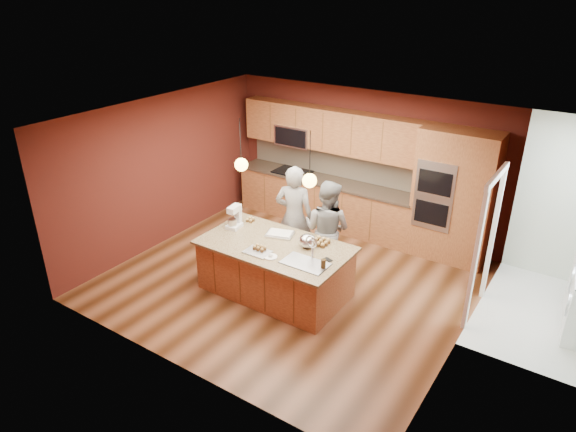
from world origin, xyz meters
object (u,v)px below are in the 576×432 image
Objects in this scene: island at (276,268)px; person_right at (327,230)px; stand_mixer at (235,218)px; mixing_bowl at (307,241)px; person_left at (294,217)px.

person_right is at bearing 66.95° from island.
person_right reaches higher than island.
mixing_bowl is at bearing -3.52° from stand_mixer.
mixing_bowl is at bearing 117.97° from person_left.
stand_mixer is (-0.65, -0.77, 0.11)m from person_left.
island is 1.28× the size of person_left.
person_right is (0.38, 0.90, 0.40)m from island.
person_left is 0.97m from mixing_bowl.
island is 1.07m from stand_mixer.
stand_mixer is at bearing 171.81° from island.
person_left is 1.07× the size of person_right.
island reaches higher than mixing_bowl.
person_left reaches higher than mixing_bowl.
mixing_bowl is at bearing 25.45° from island.
person_right is at bearing 94.31° from mixing_bowl.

